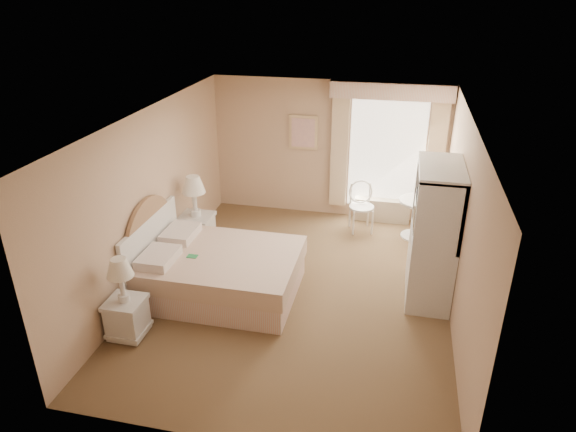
% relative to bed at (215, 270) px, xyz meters
% --- Properties ---
extents(room, '(4.21, 5.51, 2.51)m').
position_rel_bed_xyz_m(room, '(1.12, 0.28, 0.90)').
color(room, brown).
rests_on(room, ground).
extents(window, '(2.05, 0.22, 2.51)m').
position_rel_bed_xyz_m(window, '(2.17, 2.94, 0.99)').
color(window, white).
rests_on(window, room).
extents(framed_art, '(0.52, 0.04, 0.62)m').
position_rel_bed_xyz_m(framed_art, '(0.67, 3.00, 1.20)').
color(framed_art, tan).
rests_on(framed_art, room).
extents(bed, '(2.12, 1.64, 1.45)m').
position_rel_bed_xyz_m(bed, '(0.00, 0.00, 0.00)').
color(bed, '#D39B89').
rests_on(bed, room).
extents(nightstand_near, '(0.45, 0.45, 1.08)m').
position_rel_bed_xyz_m(nightstand_near, '(-0.72, -1.17, 0.06)').
color(nightstand_near, silver).
rests_on(nightstand_near, room).
extents(nightstand_far, '(0.52, 0.52, 1.25)m').
position_rel_bed_xyz_m(nightstand_far, '(-0.72, 1.15, 0.12)').
color(nightstand_far, silver).
rests_on(nightstand_far, room).
extents(round_table, '(0.65, 0.65, 0.69)m').
position_rel_bed_xyz_m(round_table, '(2.78, 2.37, 0.11)').
color(round_table, silver).
rests_on(round_table, room).
extents(cafe_chair, '(0.54, 0.54, 0.89)m').
position_rel_bed_xyz_m(cafe_chair, '(1.81, 2.47, 0.17)').
color(cafe_chair, silver).
rests_on(cafe_chair, room).
extents(armoire, '(0.58, 1.15, 1.91)m').
position_rel_bed_xyz_m(armoire, '(2.93, 0.59, 0.44)').
color(armoire, silver).
rests_on(armoire, room).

